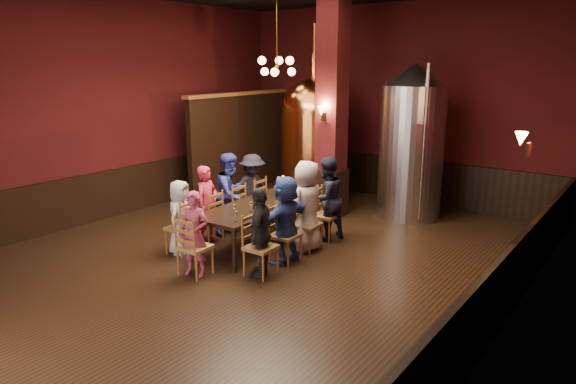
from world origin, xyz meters
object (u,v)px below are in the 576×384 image
Objects in this scene: person_1 at (207,205)px; person_2 at (231,193)px; person_0 at (181,217)px; copper_kettle at (314,138)px; dining_table at (256,209)px; steel_vessel at (412,142)px; rose_vase at (282,182)px.

person_2 is (-0.03, 0.66, 0.07)m from person_1.
copper_kettle is (-0.22, 4.35, 0.82)m from person_0.
person_1 is at bearing -158.78° from dining_table.
person_1 is 0.91× the size of person_2.
copper_kettle reaches higher than person_2.
copper_kettle is at bearing -178.96° from steel_vessel.
dining_table is at bearing -72.98° from copper_kettle.
steel_vessel is at bearing -39.01° from person_1.
steel_vessel is (1.40, 3.35, 0.90)m from dining_table.
person_2 is 3.10m from copper_kettle.
person_0 is 0.32× the size of copper_kettle.
person_2 is 0.49× the size of steel_vessel.
steel_vessel is at bearing 56.15° from rose_vase.
person_2 is at bearing -133.93° from rose_vase.
dining_table is 1.73× the size of person_1.
person_2 reaches higher than dining_table.
copper_kettle is at bearing -17.68° from person_0.
dining_table is at bearing -57.92° from person_0.
dining_table is 1.31m from person_0.
person_1 is at bearing 173.74° from person_2.
person_1 is (-0.03, 0.67, 0.07)m from person_0.
steel_vessel reaches higher than person_0.
copper_kettle reaches higher than person_0.
person_2 is at bearing -5.16° from person_1.
person_2 reaches higher than person_0.
dining_table is 3.74m from steel_vessel.
person_0 is at bearing -106.73° from rose_vase.
steel_vessel is 2.91m from rose_vase.
rose_vase is at bearing -37.25° from person_0.
rose_vase is (0.83, -2.32, -0.50)m from copper_kettle.
person_0 is at bearing 174.84° from person_1.
person_0 is 0.91× the size of person_1.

